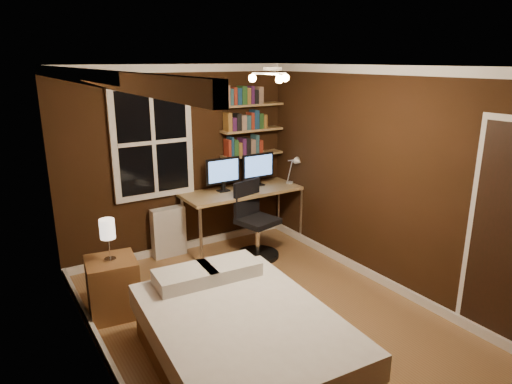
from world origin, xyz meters
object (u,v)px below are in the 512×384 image
bedside_lamp (108,240)px  desk (244,194)px  monitor_right (258,170)px  bed (241,340)px  monitor_left (223,175)px  radiator (169,232)px  nightstand (113,287)px  office_chair (255,228)px  desk_lamp (293,170)px

bedside_lamp → desk: bearing=22.4°
monitor_right → bed: bearing=-125.3°
bed → monitor_left: bearing=68.6°
radiator → bed: bearing=-98.4°
desk → nightstand: bearing=-157.6°
monitor_left → monitor_right: size_ratio=1.00×
bedside_lamp → monitor_right: monitor_right is taller
radiator → office_chair: 1.16m
bedside_lamp → monitor_right: bearing=21.6°
desk → monitor_left: bearing=162.2°
desk_lamp → office_chair: size_ratio=0.43×
desk_lamp → radiator: bearing=168.3°
bed → bedside_lamp: bedside_lamp is taller
radiator → monitor_right: monitor_right is taller
monitor_left → desk: bearing=-17.8°
radiator → desk: (1.04, -0.23, 0.43)m
bed → monitor_right: 3.06m
bedside_lamp → monitor_right: (2.38, 0.94, 0.23)m
desk → monitor_right: 0.42m
bed → radiator: (0.38, 2.55, 0.05)m
bedside_lamp → monitor_left: size_ratio=0.87×
nightstand → radiator: bearing=53.7°
bedside_lamp → radiator: bedside_lamp is taller
nightstand → radiator: 1.50m
nightstand → monitor_left: bearing=35.1°
radiator → desk_lamp: desk_lamp is taller
bed → radiator: radiator is taller
bed → radiator: 2.58m
desk_lamp → nightstand: bearing=-165.9°
radiator → desk_lamp: (1.78, -0.37, 0.71)m
monitor_left → office_chair: 0.85m
bedside_lamp → office_chair: 2.11m
desk → office_chair: bearing=-99.1°
radiator → nightstand: bearing=-133.9°
radiator → monitor_left: (0.77, -0.14, 0.72)m
office_chair → monitor_left: bearing=98.9°
nightstand → radiator: radiator is taller
bed → desk_lamp: (2.16, 2.18, 0.76)m
monitor_right → monitor_left: bearing=180.0°
monitor_left → radiator: bearing=169.7°
office_chair → bedside_lamp: bearing=178.8°
nightstand → desk: size_ratio=0.35×
bed → monitor_left: size_ratio=4.09×
monitor_left → monitor_right: (0.56, 0.00, 0.00)m
bedside_lamp → office_chair: bearing=12.7°
bedside_lamp → desk: 2.25m
office_chair → monitor_right: bearing=39.8°
desk → monitor_right: size_ratio=3.45×
nightstand → desk_lamp: size_ratio=1.39×
desk → office_chair: office_chair is taller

